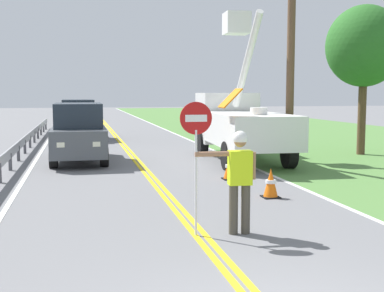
# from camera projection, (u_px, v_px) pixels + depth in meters

# --- Properties ---
(grass_verge_right) EXTENTS (16.00, 110.00, 0.01)m
(grass_verge_right) POSITION_uv_depth(u_px,v_px,m) (343.00, 139.00, 26.89)
(grass_verge_right) COLOR #517F3D
(grass_verge_right) RESTS_ON ground
(centerline_yellow_left) EXTENTS (0.11, 110.00, 0.01)m
(centerline_yellow_left) POSITION_uv_depth(u_px,v_px,m) (121.00, 144.00, 24.36)
(centerline_yellow_left) COLOR yellow
(centerline_yellow_left) RESTS_ON ground
(centerline_yellow_right) EXTENTS (0.11, 110.00, 0.01)m
(centerline_yellow_right) POSITION_uv_depth(u_px,v_px,m) (125.00, 144.00, 24.40)
(centerline_yellow_right) COLOR yellow
(centerline_yellow_right) RESTS_ON ground
(edge_line_right) EXTENTS (0.12, 110.00, 0.01)m
(edge_line_right) POSITION_uv_depth(u_px,v_px,m) (196.00, 143.00, 25.16)
(edge_line_right) COLOR silver
(edge_line_right) RESTS_ON ground
(edge_line_left) EXTENTS (0.12, 110.00, 0.01)m
(edge_line_left) POSITION_uv_depth(u_px,v_px,m) (45.00, 146.00, 23.60)
(edge_line_left) COLOR silver
(edge_line_left) RESTS_ON ground
(flagger_worker) EXTENTS (1.09, 0.26, 1.83)m
(flagger_worker) POSITION_uv_depth(u_px,v_px,m) (239.00, 175.00, 8.87)
(flagger_worker) COLOR #474238
(flagger_worker) RESTS_ON ground
(stop_sign_paddle) EXTENTS (0.56, 0.04, 2.33)m
(stop_sign_paddle) POSITION_uv_depth(u_px,v_px,m) (196.00, 138.00, 8.68)
(stop_sign_paddle) COLOR silver
(stop_sign_paddle) RESTS_ON ground
(utility_bucket_truck) EXTENTS (2.93, 6.90, 5.45)m
(utility_bucket_truck) POSITION_uv_depth(u_px,v_px,m) (239.00, 121.00, 18.89)
(utility_bucket_truck) COLOR white
(utility_bucket_truck) RESTS_ON ground
(oncoming_suv_nearest) EXTENTS (1.94, 4.62, 2.10)m
(oncoming_suv_nearest) POSITION_uv_depth(u_px,v_px,m) (79.00, 132.00, 18.18)
(oncoming_suv_nearest) COLOR #4C5156
(oncoming_suv_nearest) RESTS_ON ground
(oncoming_suv_second) EXTENTS (1.98, 4.64, 2.10)m
(oncoming_suv_second) POSITION_uv_depth(u_px,v_px,m) (78.00, 119.00, 26.97)
(oncoming_suv_second) COLOR black
(oncoming_suv_second) RESTS_ON ground
(utility_pole_near) EXTENTS (1.80, 0.28, 8.26)m
(utility_pole_near) POSITION_uv_depth(u_px,v_px,m) (291.00, 40.00, 17.88)
(utility_pole_near) COLOR brown
(utility_pole_near) RESTS_ON ground
(traffic_cone_lead) EXTENTS (0.40, 0.40, 0.70)m
(traffic_cone_lead) POSITION_uv_depth(u_px,v_px,m) (271.00, 184.00, 12.03)
(traffic_cone_lead) COLOR orange
(traffic_cone_lead) RESTS_ON ground
(traffic_cone_mid) EXTENTS (0.40, 0.40, 0.70)m
(traffic_cone_mid) POSITION_uv_depth(u_px,v_px,m) (230.00, 168.00, 14.56)
(traffic_cone_mid) COLOR orange
(traffic_cone_mid) RESTS_ON ground
(guardrail_left_shoulder) EXTENTS (0.10, 32.00, 0.71)m
(guardrail_left_shoulder) POSITION_uv_depth(u_px,v_px,m) (22.00, 144.00, 19.52)
(guardrail_left_shoulder) COLOR #9EA0A3
(guardrail_left_shoulder) RESTS_ON ground
(roadside_tree_verge) EXTENTS (3.00, 3.00, 5.90)m
(roadside_tree_verge) POSITION_uv_depth(u_px,v_px,m) (364.00, 47.00, 19.98)
(roadside_tree_verge) COLOR brown
(roadside_tree_verge) RESTS_ON ground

